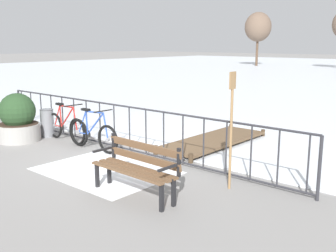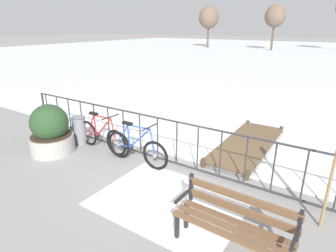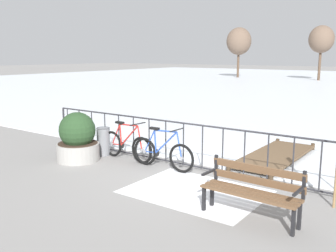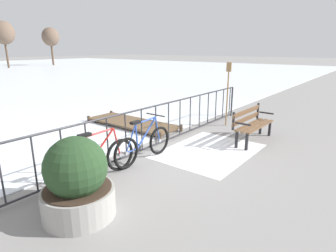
{
  "view_description": "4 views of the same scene",
  "coord_description": "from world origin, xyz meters",
  "px_view_note": "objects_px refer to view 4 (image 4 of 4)",
  "views": [
    {
      "loc": [
        6.65,
        -6.04,
        2.44
      ],
      "look_at": [
        1.39,
        -0.0,
        0.78
      ],
      "focal_mm": 43.08,
      "sensor_mm": 36.0,
      "label": 1
    },
    {
      "loc": [
        3.11,
        -4.71,
        2.96
      ],
      "look_at": [
        -0.2,
        0.35,
        0.76
      ],
      "focal_mm": 29.57,
      "sensor_mm": 36.0,
      "label": 2
    },
    {
      "loc": [
        4.49,
        -7.15,
        2.6
      ],
      "look_at": [
        -0.82,
        0.17,
        0.89
      ],
      "focal_mm": 40.7,
      "sensor_mm": 36.0,
      "label": 3
    },
    {
      "loc": [
        -4.77,
        -4.29,
        2.38
      ],
      "look_at": [
        -0.23,
        -0.75,
        0.78
      ],
      "focal_mm": 29.85,
      "sensor_mm": 36.0,
      "label": 4
    }
  ],
  "objects_px": {
    "bicycle_near_railing": "(98,161)",
    "bicycle_second": "(144,145)",
    "park_bench": "(251,122)",
    "trash_bin": "(59,175)",
    "planter_with_shrub": "(77,182)",
    "oar_upright": "(228,90)"
  },
  "relations": [
    {
      "from": "park_bench",
      "to": "oar_upright",
      "type": "height_order",
      "value": "oar_upright"
    },
    {
      "from": "planter_with_shrub",
      "to": "oar_upright",
      "type": "xyz_separation_m",
      "value": [
        5.88,
        0.58,
        0.59
      ]
    },
    {
      "from": "park_bench",
      "to": "trash_bin",
      "type": "relative_size",
      "value": 2.2
    },
    {
      "from": "planter_with_shrub",
      "to": "trash_bin",
      "type": "height_order",
      "value": "planter_with_shrub"
    },
    {
      "from": "bicycle_near_railing",
      "to": "planter_with_shrub",
      "type": "xyz_separation_m",
      "value": [
        -0.94,
        -0.75,
        0.18
      ]
    },
    {
      "from": "bicycle_second",
      "to": "park_bench",
      "type": "distance_m",
      "value": 3.06
    },
    {
      "from": "bicycle_near_railing",
      "to": "planter_with_shrub",
      "type": "distance_m",
      "value": 1.21
    },
    {
      "from": "bicycle_near_railing",
      "to": "bicycle_second",
      "type": "relative_size",
      "value": 1.0
    },
    {
      "from": "planter_with_shrub",
      "to": "bicycle_near_railing",
      "type": "bearing_deg",
      "value": 38.49
    },
    {
      "from": "trash_bin",
      "to": "oar_upright",
      "type": "xyz_separation_m",
      "value": [
        5.73,
        -0.16,
        0.76
      ]
    },
    {
      "from": "park_bench",
      "to": "oar_upright",
      "type": "xyz_separation_m",
      "value": [
        0.99,
        1.21,
        0.63
      ]
    },
    {
      "from": "park_bench",
      "to": "bicycle_near_railing",
      "type": "bearing_deg",
      "value": 160.73
    },
    {
      "from": "park_bench",
      "to": "bicycle_second",
      "type": "bearing_deg",
      "value": 154.85
    },
    {
      "from": "bicycle_near_railing",
      "to": "bicycle_second",
      "type": "bearing_deg",
      "value": -3.85
    },
    {
      "from": "bicycle_second",
      "to": "oar_upright",
      "type": "distance_m",
      "value": 3.84
    },
    {
      "from": "park_bench",
      "to": "oar_upright",
      "type": "relative_size",
      "value": 0.81
    },
    {
      "from": "park_bench",
      "to": "trash_bin",
      "type": "height_order",
      "value": "park_bench"
    },
    {
      "from": "trash_bin",
      "to": "oar_upright",
      "type": "distance_m",
      "value": 5.78
    },
    {
      "from": "bicycle_second",
      "to": "trash_bin",
      "type": "xyz_separation_m",
      "value": [
        -1.97,
        0.06,
        0.0
      ]
    },
    {
      "from": "bicycle_near_railing",
      "to": "trash_bin",
      "type": "relative_size",
      "value": 2.34
    },
    {
      "from": "bicycle_near_railing",
      "to": "park_bench",
      "type": "height_order",
      "value": "bicycle_near_railing"
    },
    {
      "from": "bicycle_second",
      "to": "oar_upright",
      "type": "height_order",
      "value": "oar_upright"
    }
  ]
}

